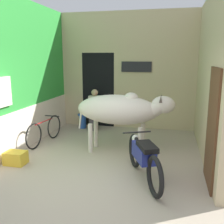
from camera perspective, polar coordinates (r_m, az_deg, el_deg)
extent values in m
plane|color=tan|center=(4.75, -6.24, -16.73)|extent=(30.00, 30.00, 0.00)
cube|color=green|center=(7.10, -18.17, 7.75)|extent=(0.18, 4.32, 3.66)
cube|color=silver|center=(7.25, -16.82, -2.64)|extent=(0.03, 4.32, 1.02)
cube|color=silver|center=(6.06, -22.84, 4.01)|extent=(0.08, 0.56, 0.64)
cube|color=#C6B289|center=(8.48, 3.42, 17.01)|extent=(4.29, 0.18, 1.25)
cube|color=#C6B289|center=(8.99, -8.23, 4.95)|extent=(0.67, 0.18, 2.40)
cube|color=#C6B289|center=(8.42, 9.11, 4.45)|extent=(2.56, 0.18, 2.40)
cube|color=black|center=(9.07, -2.27, 5.12)|extent=(1.07, 0.90, 2.40)
cube|color=black|center=(8.30, 5.33, 9.78)|extent=(0.94, 0.03, 0.32)
cube|color=#C6B289|center=(6.16, 20.73, 7.03)|extent=(0.18, 4.32, 3.66)
cube|color=#51331E|center=(4.91, 20.96, -3.26)|extent=(0.05, 1.00, 2.10)
ellipsoid|color=beige|center=(6.21, 1.06, 0.53)|extent=(1.98, 0.83, 0.71)
ellipsoid|color=beige|center=(6.09, 4.19, 3.04)|extent=(0.35, 0.31, 0.26)
cylinder|color=beige|center=(6.05, 9.32, 0.60)|extent=(0.48, 0.35, 0.47)
ellipsoid|color=beige|center=(6.01, 11.10, 1.55)|extent=(0.55, 0.36, 0.40)
cylinder|color=beige|center=(6.54, -6.82, -0.95)|extent=(0.13, 0.05, 0.63)
cylinder|color=beige|center=(6.46, 6.71, -5.45)|extent=(0.11, 0.11, 0.70)
cylinder|color=beige|center=(6.08, 6.12, -6.57)|extent=(0.11, 0.11, 0.70)
cylinder|color=beige|center=(6.73, -3.53, -4.67)|extent=(0.11, 0.11, 0.70)
cylinder|color=beige|center=(6.37, -4.72, -5.67)|extent=(0.11, 0.11, 0.70)
cone|color=#473D33|center=(6.13, 10.79, 3.17)|extent=(0.08, 0.13, 0.17)
cone|color=#473D33|center=(5.85, 10.56, 2.78)|extent=(0.08, 0.13, 0.17)
torus|color=black|center=(4.46, 9.30, -13.71)|extent=(0.35, 0.67, 0.70)
torus|color=black|center=(5.55, 4.93, -8.37)|extent=(0.35, 0.67, 0.70)
cube|color=navy|center=(4.93, 6.91, -8.76)|extent=(0.53, 0.74, 0.28)
cube|color=black|center=(4.70, 7.65, -7.48)|extent=(0.46, 0.60, 0.09)
cylinder|color=black|center=(5.29, 5.41, -4.41)|extent=(0.54, 0.26, 0.03)
sphere|color=silver|center=(5.41, 5.13, -5.73)|extent=(0.15, 0.15, 0.15)
torus|color=black|center=(6.84, -16.66, -5.08)|extent=(0.10, 0.66, 0.66)
torus|color=black|center=(7.62, -12.48, -3.13)|extent=(0.10, 0.66, 0.66)
cylinder|color=red|center=(7.15, -14.57, -2.00)|extent=(0.11, 0.79, 0.03)
cylinder|color=black|center=(7.47, -12.94, -0.85)|extent=(0.44, 0.07, 0.03)
cube|color=#3D3842|center=(8.24, -4.03, -2.45)|extent=(0.26, 0.14, 0.46)
cube|color=#3D3842|center=(8.26, -3.88, -0.40)|extent=(0.26, 0.32, 0.11)
cube|color=beige|center=(8.27, -3.77, 1.61)|extent=(0.37, 0.20, 0.57)
sphere|color=tan|center=(8.21, -3.81, 4.26)|extent=(0.21, 0.21, 0.21)
cylinder|color=#2856B2|center=(8.56, -6.39, -2.06)|extent=(0.22, 0.22, 0.43)
cylinder|color=#2856B2|center=(8.51, -6.43, -0.55)|extent=(0.32, 0.32, 0.04)
cube|color=gold|center=(6.08, -20.24, -9.36)|extent=(0.44, 0.32, 0.28)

